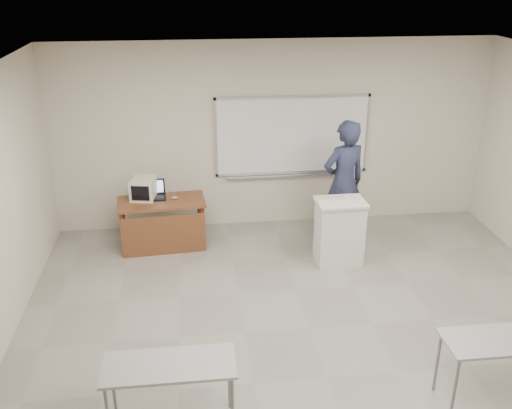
{
  "coord_description": "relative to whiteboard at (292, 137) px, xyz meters",
  "views": [
    {
      "loc": [
        -1.31,
        -4.7,
        4.05
      ],
      "look_at": [
        -0.49,
        2.2,
        1.09
      ],
      "focal_mm": 40.0,
      "sensor_mm": 36.0,
      "label": 1
    }
  ],
  "objects": [
    {
      "name": "floor",
      "position": [
        -0.3,
        -3.97,
        -1.49
      ],
      "size": [
        7.0,
        8.0,
        0.01
      ],
      "primitive_type": "cube",
      "color": "gray",
      "rests_on": "ground"
    },
    {
      "name": "whiteboard",
      "position": [
        0.0,
        0.0,
        0.0
      ],
      "size": [
        2.48,
        0.1,
        1.31
      ],
      "color": "white",
      "rests_on": "floor"
    },
    {
      "name": "instructor_desk",
      "position": [
        -2.1,
        -0.78,
        -0.96
      ],
      "size": [
        1.3,
        0.65,
        0.75
      ],
      "rotation": [
        0.0,
        0.0,
        0.08
      ],
      "color": "brown",
      "rests_on": "floor"
    },
    {
      "name": "podium",
      "position": [
        0.45,
        -1.47,
        -1.0
      ],
      "size": [
        0.68,
        0.5,
        0.95
      ],
      "rotation": [
        0.0,
        0.0,
        0.02
      ],
      "color": "white",
      "rests_on": "floor"
    },
    {
      "name": "crt_monitor",
      "position": [
        -2.35,
        -0.54,
        -0.57
      ],
      "size": [
        0.35,
        0.4,
        0.33
      ],
      "rotation": [
        0.0,
        0.0,
        -0.19
      ],
      "color": "beige",
      "rests_on": "instructor_desk"
    },
    {
      "name": "laptop",
      "position": [
        -2.2,
        -0.51,
        -0.67
      ],
      "size": [
        0.34,
        0.31,
        0.25
      ],
      "rotation": [
        0.0,
        0.0,
        0.08
      ],
      "color": "black",
      "rests_on": "instructor_desk"
    },
    {
      "name": "mouse",
      "position": [
        -1.9,
        -0.62,
        -0.71
      ],
      "size": [
        0.11,
        0.08,
        0.04
      ],
      "primitive_type": "ellipsoid",
      "rotation": [
        0.0,
        0.0,
        0.16
      ],
      "color": "gray",
      "rests_on": "instructor_desk"
    },
    {
      "name": "keyboard",
      "position": [
        0.3,
        -1.39,
        -0.51
      ],
      "size": [
        0.46,
        0.22,
        0.02
      ],
      "primitive_type": "cube",
      "rotation": [
        0.0,
        0.0,
        -0.16
      ],
      "color": "beige",
      "rests_on": "podium"
    },
    {
      "name": "presenter",
      "position": [
        0.65,
        -0.84,
        -0.5
      ],
      "size": [
        0.82,
        0.67,
        1.95
      ],
      "primitive_type": "imported",
      "rotation": [
        0.0,
        0.0,
        3.46
      ],
      "color": "black",
      "rests_on": "floor"
    }
  ]
}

